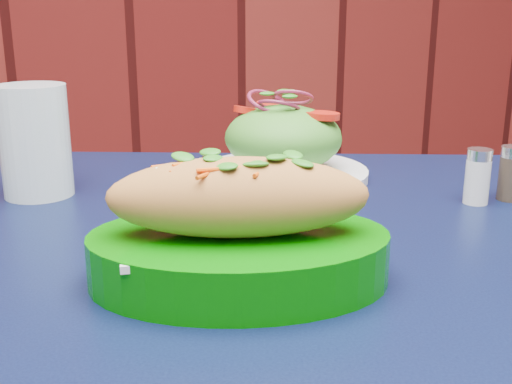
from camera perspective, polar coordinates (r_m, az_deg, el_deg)
name	(u,v)px	position (r m, az deg, el deg)	size (l,w,h in m)	color
cafe_table	(263,336)	(0.63, 0.60, -12.67)	(1.02, 1.02, 0.75)	black
banh_mi_basket	(239,232)	(0.51, -1.55, -3.56)	(0.27, 0.21, 0.11)	#036C02
salad_plate	(283,145)	(0.83, 2.43, 4.23)	(0.22, 0.22, 0.11)	white
water_glass	(35,141)	(0.79, -19.06, 4.30)	(0.08, 0.08, 0.13)	silver
salt_shaker	(478,176)	(0.76, 19.10, 1.32)	(0.03, 0.03, 0.06)	white
pepper_shaker	(511,173)	(0.79, 21.74, 1.55)	(0.03, 0.03, 0.06)	#3F3326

